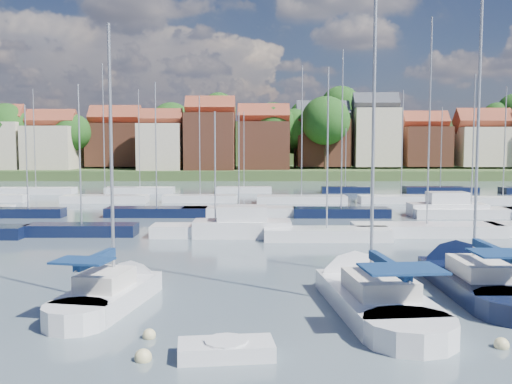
{
  "coord_description": "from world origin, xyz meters",
  "views": [
    {
      "loc": [
        -4.19,
        -20.8,
        6.68
      ],
      "look_at": [
        -4.3,
        14.0,
        3.76
      ],
      "focal_mm": 40.0,
      "sensor_mm": 36.0,
      "label": 1
    }
  ],
  "objects": [
    {
      "name": "ground",
      "position": [
        0.0,
        40.0,
        0.0
      ],
      "size": [
        260.0,
        260.0,
        0.0
      ],
      "primitive_type": "plane",
      "color": "#43515B",
      "rests_on": "ground"
    },
    {
      "name": "sailboat_left",
      "position": [
        -10.16,
        3.14,
        0.37
      ],
      "size": [
        4.04,
        9.41,
        12.52
      ],
      "rotation": [
        0.0,
        0.0,
        1.39
      ],
      "color": "silver",
      "rests_on": "ground"
    },
    {
      "name": "sailboat_centre",
      "position": [
        0.37,
        3.31,
        0.35
      ],
      "size": [
        4.49,
        12.5,
        16.59
      ],
      "rotation": [
        0.0,
        0.0,
        1.67
      ],
      "color": "silver",
      "rests_on": "ground"
    },
    {
      "name": "sailboat_navy",
      "position": [
        5.8,
        6.23,
        0.35
      ],
      "size": [
        3.28,
        12.29,
        16.98
      ],
      "rotation": [
        0.0,
        0.0,
        1.57
      ],
      "color": "black",
      "rests_on": "ground"
    },
    {
      "name": "tender",
      "position": [
        -5.18,
        -3.41,
        0.25
      ],
      "size": [
        3.14,
        1.74,
        0.65
      ],
      "rotation": [
        0.0,
        0.0,
        0.12
      ],
      "color": "silver",
      "rests_on": "ground"
    },
    {
      "name": "buoy_b",
      "position": [
        -7.74,
        -3.69,
        0.0
      ],
      "size": [
        0.55,
        0.55,
        0.55
      ],
      "primitive_type": "sphere",
      "color": "beige",
      "rests_on": "ground"
    },
    {
      "name": "buoy_c",
      "position": [
        -7.94,
        -1.64,
        0.0
      ],
      "size": [
        0.46,
        0.46,
        0.46
      ],
      "primitive_type": "sphere",
      "color": "beige",
      "rests_on": "ground"
    },
    {
      "name": "buoy_d",
      "position": [
        3.83,
        -2.54,
        0.0
      ],
      "size": [
        0.49,
        0.49,
        0.49
      ],
      "primitive_type": "sphere",
      "color": "beige",
      "rests_on": "ground"
    },
    {
      "name": "buoy_e",
      "position": [
        2.81,
        5.48,
        0.0
      ],
      "size": [
        0.47,
        0.47,
        0.47
      ],
      "primitive_type": "sphere",
      "color": "beige",
      "rests_on": "ground"
    },
    {
      "name": "marina_field",
      "position": [
        1.91,
        35.15,
        0.43
      ],
      "size": [
        79.62,
        41.41,
        15.93
      ],
      "color": "silver",
      "rests_on": "ground"
    },
    {
      "name": "far_shore_town",
      "position": [
        2.23,
        132.67,
        4.61
      ],
      "size": [
        212.46,
        90.0,
        22.27
      ],
      "color": "#41552A",
      "rests_on": "ground"
    }
  ]
}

